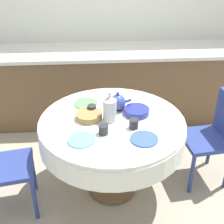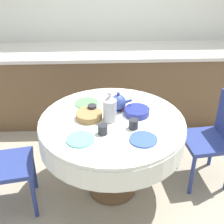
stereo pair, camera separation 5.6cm
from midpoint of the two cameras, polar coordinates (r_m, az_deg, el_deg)
The scene contains 17 objects.
ground_plane at distance 3.03m, azimuth 0.54°, elevation -13.78°, with size 12.00×12.00×0.00m, color #9E937F.
wall_back at distance 3.90m, azimuth -0.62°, elevation 18.40°, with size 7.00×0.05×2.60m.
kitchen_counter at distance 3.85m, azimuth -0.39°, elevation 4.95°, with size 3.24×0.64×0.91m.
dining_table at distance 2.63m, azimuth 0.61°, elevation -3.89°, with size 1.22×1.22×0.76m.
chair_left at distance 2.99m, azimuth 18.75°, elevation -4.10°, with size 0.45×0.45×0.88m.
plate_near_left at distance 2.34m, azimuth -5.11°, elevation -5.00°, with size 0.21×0.21×0.01m, color #60BCB7.
cup_near_left at distance 2.38m, azimuth -1.04°, elevation -3.21°, with size 0.08×0.08×0.08m, color #28282D.
plate_near_right at distance 2.34m, azimuth 6.44°, elevation -5.01°, with size 0.21×0.21×0.01m, color #3856AD.
cup_near_right at distance 2.45m, azimuth 4.60°, elevation -2.21°, with size 0.08×0.08×0.08m, color #28282D.
plate_far_left at distance 2.81m, azimuth -4.09°, elevation 1.64°, with size 0.21×0.21×0.01m, color #5BA85B.
cup_far_left at distance 2.65m, azimuth -3.03°, elevation 0.52°, with size 0.08×0.08×0.08m, color #28282D.
plate_far_right at distance 2.79m, azimuth 5.87°, elevation 1.38°, with size 0.21×0.21×0.01m, color white.
cup_far_right at distance 2.71m, azimuth 2.27°, elevation 1.27°, with size 0.08×0.08×0.08m, color #CC4C3D.
coffee_carafe at distance 2.50m, azimuth 0.24°, elevation 0.66°, with size 0.11×0.11×0.26m.
teapot at distance 2.66m, azimuth 1.78°, elevation 1.79°, with size 0.19×0.14×0.18m.
bread_basket at distance 2.58m, azimuth -3.60°, elevation -0.63°, with size 0.22×0.22×0.05m, color olive.
fruit_bowl at distance 2.64m, azimuth 5.18°, elevation 0.06°, with size 0.21×0.21×0.06m, color navy.
Camera 2 is at (-0.09, -2.17, 2.12)m, focal length 50.00 mm.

